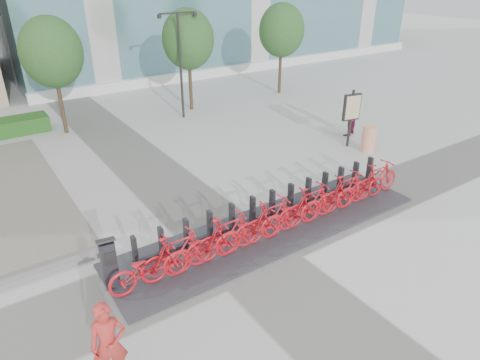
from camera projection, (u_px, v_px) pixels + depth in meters
ground at (241, 250)px, 11.50m from camera, size 120.00×120.00×0.00m
tree_1 at (51, 52)px, 18.03m from camera, size 2.60×2.60×5.10m
tree_2 at (188, 39)px, 21.30m from camera, size 2.60×2.60×5.10m
tree_3 at (282, 30)px, 24.31m from camera, size 2.60×2.60×5.10m
streetlamp at (180, 54)px, 20.26m from camera, size 2.00×0.20×5.00m
dock_pad at (272, 229)px, 12.36m from camera, size 9.60×2.40×0.08m
dock_rail_posts at (274, 204)px, 12.71m from camera, size 8.74×0.50×0.85m
bike_0 at (149, 267)px, 9.89m from camera, size 1.99×0.69×1.05m
bike_1 at (177, 254)px, 10.22m from camera, size 1.93×0.55×1.16m
bike_2 at (203, 246)px, 10.61m from camera, size 1.99×0.69×1.05m
bike_3 at (228, 235)px, 10.95m from camera, size 1.93×0.55×1.16m
bike_4 at (250, 228)px, 11.34m from camera, size 1.99×0.69×1.05m
bike_5 at (272, 219)px, 11.67m from camera, size 1.93×0.55×1.16m
bike_6 at (292, 213)px, 12.06m from camera, size 1.99×0.69×1.05m
bike_7 at (311, 204)px, 12.40m from camera, size 1.93×0.55×1.16m
bike_8 at (329, 199)px, 12.78m from camera, size 1.99×0.69×1.05m
bike_9 at (346, 191)px, 13.12m from camera, size 1.93×0.55×1.16m
bike_10 at (362, 186)px, 13.51m from camera, size 1.99×0.69×1.05m
bike_11 at (377, 179)px, 13.84m from camera, size 1.93×0.55×1.16m
kiosk at (109, 263)px, 9.81m from camera, size 0.46×0.40×1.35m
worker_red at (109, 345)px, 7.50m from camera, size 0.72×0.55×1.75m
pedestrian at (348, 115)px, 18.98m from camera, size 1.13×1.02×1.89m
construction_barrel at (369, 139)px, 17.43m from camera, size 0.59×0.59×1.07m
map_sign at (352, 110)px, 17.46m from camera, size 0.80×0.27×2.42m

